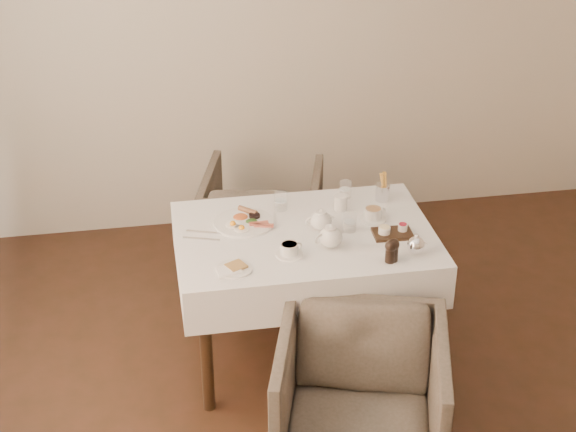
# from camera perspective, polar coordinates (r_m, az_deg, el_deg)

# --- Properties ---
(table) EXTENTS (1.28, 0.88, 0.75)m
(table) POSITION_cam_1_polar(r_m,az_deg,el_deg) (4.44, 1.07, -2.38)
(table) COLOR black
(table) RESTS_ON ground
(armchair_near) EXTENTS (0.91, 0.93, 0.69)m
(armchair_near) POSITION_cam_1_polar(r_m,az_deg,el_deg) (4.00, 4.70, -11.76)
(armchair_near) COLOR #463F33
(armchair_near) RESTS_ON ground
(armchair_far) EXTENTS (0.86, 0.87, 0.65)m
(armchair_far) POSITION_cam_1_polar(r_m,az_deg,el_deg) (5.38, -1.65, -0.25)
(armchair_far) COLOR #463F33
(armchair_far) RESTS_ON ground
(breakfast_plate) EXTENTS (0.30, 0.30, 0.04)m
(breakfast_plate) POSITION_cam_1_polar(r_m,az_deg,el_deg) (4.47, -2.85, -0.35)
(breakfast_plate) COLOR white
(breakfast_plate) RESTS_ON table
(side_plate) EXTENTS (0.17, 0.17, 0.02)m
(side_plate) POSITION_cam_1_polar(r_m,az_deg,el_deg) (4.09, -3.57, -3.44)
(side_plate) COLOR white
(side_plate) RESTS_ON table
(teapot_centre) EXTENTS (0.16, 0.13, 0.12)m
(teapot_centre) POSITION_cam_1_polar(r_m,az_deg,el_deg) (4.38, 2.14, -0.21)
(teapot_centre) COLOR white
(teapot_centre) RESTS_ON table
(teapot_front) EXTENTS (0.19, 0.17, 0.13)m
(teapot_front) POSITION_cam_1_polar(r_m,az_deg,el_deg) (4.23, 2.76, -1.27)
(teapot_front) COLOR white
(teapot_front) RESTS_ON table
(creamer) EXTENTS (0.07, 0.07, 0.08)m
(creamer) POSITION_cam_1_polar(r_m,az_deg,el_deg) (4.58, 3.42, 0.87)
(creamer) COLOR white
(creamer) RESTS_ON table
(teacup_near) EXTENTS (0.13, 0.13, 0.06)m
(teacup_near) POSITION_cam_1_polar(r_m,az_deg,el_deg) (4.18, 0.09, -2.22)
(teacup_near) COLOR white
(teacup_near) RESTS_ON table
(teacup_far) EXTENTS (0.14, 0.14, 0.07)m
(teacup_far) POSITION_cam_1_polar(r_m,az_deg,el_deg) (4.50, 5.52, 0.08)
(teacup_far) COLOR white
(teacup_far) RESTS_ON table
(glass_left) EXTENTS (0.08, 0.08, 0.10)m
(glass_left) POSITION_cam_1_polar(r_m,az_deg,el_deg) (4.57, -0.47, 0.98)
(glass_left) COLOR silver
(glass_left) RESTS_ON table
(glass_mid) EXTENTS (0.08, 0.08, 0.09)m
(glass_mid) POSITION_cam_1_polar(r_m,az_deg,el_deg) (4.39, 4.01, -0.40)
(glass_mid) COLOR silver
(glass_mid) RESTS_ON table
(glass_right) EXTENTS (0.08, 0.08, 0.09)m
(glass_right) POSITION_cam_1_polar(r_m,az_deg,el_deg) (4.71, 3.74, 1.73)
(glass_right) COLOR silver
(glass_right) RESTS_ON table
(condiment_board) EXTENTS (0.20, 0.14, 0.05)m
(condiment_board) POSITION_cam_1_polar(r_m,az_deg,el_deg) (4.38, 6.75, -1.05)
(condiment_board) COLOR black
(condiment_board) RESTS_ON table
(pepper_mill_left) EXTENTS (0.08, 0.08, 0.12)m
(pepper_mill_left) POSITION_cam_1_polar(r_m,az_deg,el_deg) (4.16, 6.82, -2.18)
(pepper_mill_left) COLOR black
(pepper_mill_left) RESTS_ON table
(pepper_mill_right) EXTENTS (0.07, 0.07, 0.11)m
(pepper_mill_right) POSITION_cam_1_polar(r_m,az_deg,el_deg) (4.15, 6.64, -2.28)
(pepper_mill_right) COLOR black
(pepper_mill_right) RESTS_ON table
(silver_pot) EXTENTS (0.11, 0.09, 0.11)m
(silver_pot) POSITION_cam_1_polar(r_m,az_deg,el_deg) (4.22, 8.28, -1.81)
(silver_pot) COLOR white
(silver_pot) RESTS_ON table
(fries_cup) EXTENTS (0.08, 0.08, 0.16)m
(fries_cup) POSITION_cam_1_polar(r_m,az_deg,el_deg) (4.68, 6.14, 1.80)
(fries_cup) COLOR silver
(fries_cup) RESTS_ON table
(cutlery_fork) EXTENTS (0.19, 0.07, 0.00)m
(cutlery_fork) POSITION_cam_1_polar(r_m,az_deg,el_deg) (4.40, -5.37, -1.05)
(cutlery_fork) COLOR silver
(cutlery_fork) RESTS_ON table
(cutlery_knife) EXTENTS (0.18, 0.07, 0.00)m
(cutlery_knife) POSITION_cam_1_polar(r_m,az_deg,el_deg) (4.35, -5.63, -1.47)
(cutlery_knife) COLOR silver
(cutlery_knife) RESTS_ON table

